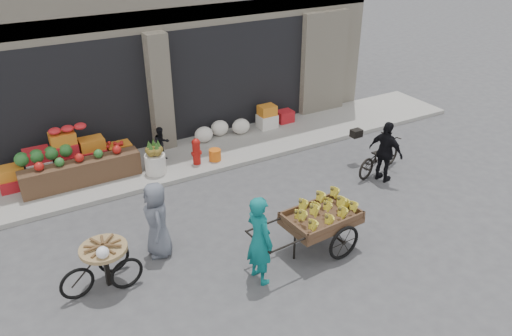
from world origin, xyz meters
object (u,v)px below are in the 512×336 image
bicycle (379,156)px  cyclist (386,152)px  vendor_grey (157,220)px  vendor_woman (259,240)px  pineapple_bin (156,164)px  banana_cart (319,217)px  seated_person (162,144)px  orange_bucket (215,155)px  tricycle_cart (105,260)px  fire_hydrant (196,150)px

bicycle → cyclist: (-0.20, -0.40, 0.33)m
vendor_grey → vendor_woman: bearing=48.3°
pineapple_bin → cyclist: bearing=-31.4°
banana_cart → seated_person: bearing=101.4°
orange_bucket → vendor_grey: vendor_grey is taller
tricycle_cart → seated_person: bearing=49.3°
banana_cart → pineapple_bin: bearing=107.9°
bicycle → vendor_grey: bearing=79.2°
vendor_woman → vendor_grey: size_ratio=1.12×
fire_hydrant → bicycle: (3.96, -2.52, -0.05)m
seated_person → tricycle_cart: 4.79m
tricycle_cart → vendor_grey: size_ratio=0.93×
seated_person → banana_cart: (1.38, -5.06, 0.16)m
pineapple_bin → orange_bucket: 1.61m
tricycle_cart → bicycle: size_ratio=0.85×
banana_cart → bicycle: banana_cart is taller
vendor_woman → orange_bucket: bearing=-21.9°
pineapple_bin → vendor_grey: bearing=-108.5°
fire_hydrant → orange_bucket: bearing=-5.7°
tricycle_cart → cyclist: cyclist is taller
seated_person → vendor_grey: vendor_grey is taller
orange_bucket → vendor_woman: 4.78m
banana_cart → cyclist: cyclist is taller
fire_hydrant → orange_bucket: 0.55m
seated_person → banana_cart: seated_person is taller
seated_person → vendor_woman: (-0.09, -5.26, 0.29)m
banana_cart → fire_hydrant: bearing=94.9°
fire_hydrant → bicycle: size_ratio=0.41×
pineapple_bin → vendor_woman: vendor_woman is taller
orange_bucket → banana_cart: 4.39m
seated_person → bicycle: size_ratio=0.54×
vendor_woman → fire_hydrant: bearing=-15.8°
tricycle_cart → bicycle: bearing=-1.5°
pineapple_bin → cyclist: size_ratio=0.33×
tricycle_cart → orange_bucket: bearing=33.3°
seated_person → vendor_woman: 5.27m
pineapple_bin → bicycle: bearing=-26.9°
orange_bucket → cyclist: 4.38m
orange_bucket → cyclist: size_ratio=0.21×
fire_hydrant → vendor_grey: bearing=-125.4°
tricycle_cart → cyclist: (7.02, 0.47, 0.22)m
pineapple_bin → seated_person: size_ratio=0.56×
seated_person → cyclist: 5.72m
orange_bucket → tricycle_cart: tricycle_cart is taller
fire_hydrant → banana_cart: 4.47m
banana_cart → vendor_woman: size_ratio=1.44×
fire_hydrant → orange_bucket: size_ratio=2.22×
fire_hydrant → seated_person: 0.96m
bicycle → orange_bucket: bearing=39.5°
pineapple_bin → seated_person: seated_person is taller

